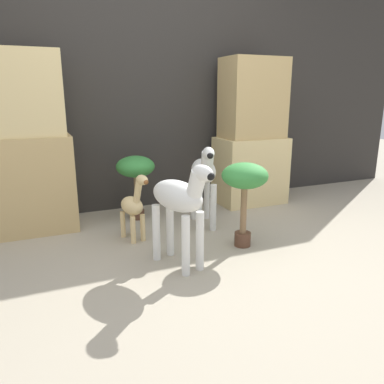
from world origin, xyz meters
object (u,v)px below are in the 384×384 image
(zebra_right, at_px, (204,175))
(potted_palm_back, at_px, (245,181))
(giraffe_figurine, at_px, (133,206))
(potted_palm_front, at_px, (136,170))
(zebra_left, at_px, (180,201))

(zebra_right, xyz_separation_m, potted_palm_back, (0.08, -0.52, 0.05))
(zebra_right, bearing_deg, giraffe_figurine, -171.88)
(potted_palm_front, relative_size, potted_palm_back, 0.91)
(zebra_left, relative_size, potted_palm_back, 1.13)
(zebra_left, relative_size, potted_palm_front, 1.23)
(potted_palm_front, bearing_deg, zebra_right, -40.10)
(zebra_right, relative_size, zebra_left, 1.00)
(potted_palm_back, bearing_deg, zebra_right, 98.60)
(zebra_right, relative_size, potted_palm_front, 1.23)
(giraffe_figurine, distance_m, potted_palm_back, 0.86)
(giraffe_figurine, bearing_deg, potted_palm_back, -31.19)
(zebra_left, height_order, potted_palm_back, zebra_left)
(giraffe_figurine, bearing_deg, zebra_left, -73.88)
(potted_palm_front, bearing_deg, potted_palm_back, -58.92)
(giraffe_figurine, xyz_separation_m, potted_palm_front, (0.16, 0.49, 0.18))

